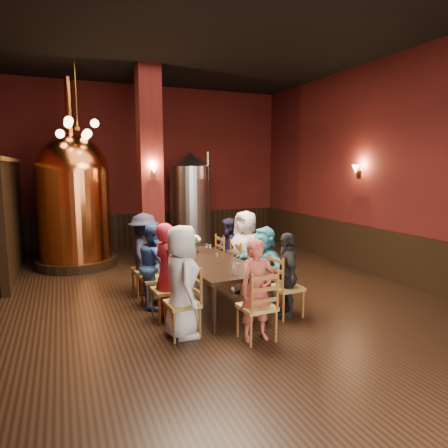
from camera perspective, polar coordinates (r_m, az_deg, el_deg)
name	(u,v)px	position (r m, az deg, el deg)	size (l,w,h in m)	color
room	(204,170)	(6.63, -2.89, 7.76)	(10.00, 10.02, 4.50)	black
wainscot_right	(384,254)	(8.96, 21.89, -3.99)	(0.08, 9.90, 1.00)	black
wainscot_back	(146,230)	(11.57, -11.02, -0.92)	(7.90, 0.08, 1.00)	black
column	(150,169)	(9.25, -10.50, 7.75)	(0.58, 0.58, 4.50)	#4A1310
partition	(11,219)	(9.57, -28.09, 0.63)	(0.22, 3.50, 2.40)	black
pendant_cluster	(78,128)	(9.20, -20.19, 12.69)	(0.90, 0.90, 1.70)	#A57226
sconce_wall	(359,171)	(9.33, 18.74, 7.15)	(0.20, 0.20, 0.36)	black
sconce_column	(153,171)	(8.96, -10.09, 7.43)	(0.20, 0.20, 0.36)	black
dining_table	(210,264)	(6.68, -2.02, -5.77)	(1.14, 2.45, 0.75)	black
chair_0	(182,303)	(5.55, -5.99, -11.18)	(0.46, 0.46, 0.92)	brown
person_0	(182,281)	(5.46, -6.04, -8.15)	(0.75, 0.49, 1.53)	#BCBCBC
chair_1	(167,290)	(6.16, -8.12, -9.26)	(0.46, 0.46, 0.92)	brown
person_1	(167,272)	(6.08, -8.17, -6.75)	(0.54, 0.35, 1.48)	#B61F32
chair_2	(155,279)	(6.76, -9.82, -7.70)	(0.46, 0.46, 0.92)	brown
person_2	(155,265)	(6.71, -9.87, -5.81)	(0.67, 0.33, 1.38)	#2C4E94
chair_3	(145,269)	(7.39, -11.26, -6.38)	(0.46, 0.46, 0.92)	brown
person_3	(144,254)	(7.32, -11.32, -4.24)	(0.96, 0.55, 1.48)	black
chair_4	(286,287)	(6.30, 8.92, -8.88)	(0.46, 0.46, 0.92)	brown
person_4	(287,275)	(6.24, 8.96, -7.16)	(0.77, 0.32, 1.31)	black
chair_5	(264,276)	(6.83, 5.71, -7.45)	(0.46, 0.46, 0.92)	brown
person_5	(264,265)	(6.78, 5.74, -5.83)	(1.22, 0.39, 1.32)	teal
chair_6	(245,268)	(7.39, 3.04, -6.23)	(0.46, 0.46, 0.92)	brown
person_6	(245,252)	(7.32, 3.06, -4.00)	(0.74, 0.48, 1.51)	silver
chair_7	(229,260)	(7.96, 0.72, -5.16)	(0.46, 0.46, 0.92)	brown
person_7	(229,251)	(7.92, 0.72, -3.83)	(0.63, 0.31, 1.30)	#1C1830
chair_8	(257,306)	(5.42, 4.71, -11.65)	(0.46, 0.46, 0.92)	brown
person_8	(257,290)	(5.35, 4.74, -9.39)	(0.50, 0.33, 1.37)	#A84538
copper_kettle	(74,200)	(9.75, -20.65, 3.26)	(1.80, 1.80, 4.25)	black
steel_vessel	(191,202)	(10.89, -4.78, 3.12)	(1.24, 1.24, 2.69)	#B2B2B7
rose_vase	(196,241)	(7.26, -4.03, -2.37)	(0.20, 0.20, 0.34)	white
wine_glass_0	(197,247)	(7.39, -3.94, -3.25)	(0.07, 0.07, 0.17)	white
wine_glass_1	(234,269)	(5.77, 1.40, -6.51)	(0.07, 0.07, 0.17)	white
wine_glass_2	(184,248)	(7.25, -5.72, -3.50)	(0.07, 0.07, 0.17)	white
wine_glass_3	(238,269)	(5.78, 1.97, -6.48)	(0.07, 0.07, 0.17)	white
wine_glass_4	(207,249)	(7.20, -2.49, -3.54)	(0.07, 0.07, 0.17)	white
wine_glass_5	(210,249)	(7.16, -2.00, -3.60)	(0.07, 0.07, 0.17)	white
wine_glass_6	(191,254)	(6.80, -4.67, -4.26)	(0.07, 0.07, 0.17)	white
wine_glass_7	(217,258)	(6.45, -0.95, -4.93)	(0.07, 0.07, 0.17)	white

